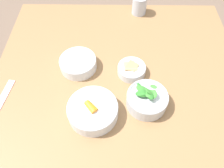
{
  "coord_description": "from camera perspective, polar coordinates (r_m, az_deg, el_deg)",
  "views": [
    {
      "loc": [
        -0.45,
        0.02,
        1.49
      ],
      "look_at": [
        0.07,
        0.03,
        0.77
      ],
      "focal_mm": 35.0,
      "sensor_mm": 36.0,
      "label": 1
    }
  ],
  "objects": [
    {
      "name": "bowl_cookies",
      "position": [
        0.95,
        5.13,
        3.85
      ],
      "size": [
        0.12,
        0.12,
        0.05
      ],
      "color": "silver",
      "rests_on": "dining_table"
    },
    {
      "name": "ground_plane",
      "position": [
        1.56,
        1.11,
        -18.73
      ],
      "size": [
        10.0,
        10.0,
        0.0
      ],
      "primitive_type": "plane",
      "color": "brown"
    },
    {
      "name": "bowl_beans_hotdog",
      "position": [
        0.98,
        -8.82,
        5.34
      ],
      "size": [
        0.16,
        0.16,
        0.05
      ],
      "color": "silver",
      "rests_on": "dining_table"
    },
    {
      "name": "dining_table",
      "position": [
        0.96,
        1.73,
        -7.4
      ],
      "size": [
        1.29,
        1.1,
        0.74
      ],
      "color": "olive",
      "rests_on": "ground_plane"
    },
    {
      "name": "bowl_greens",
      "position": [
        0.86,
        9.11,
        -3.88
      ],
      "size": [
        0.16,
        0.16,
        0.11
      ],
      "color": "silver",
      "rests_on": "dining_table"
    },
    {
      "name": "cup",
      "position": [
        1.25,
        7.17,
        19.75
      ],
      "size": [
        0.08,
        0.08,
        0.1
      ],
      "color": "#B2B7C1",
      "rests_on": "dining_table"
    },
    {
      "name": "bowl_carrots",
      "position": [
        0.82,
        -5.05,
        -6.85
      ],
      "size": [
        0.19,
        0.19,
        0.07
      ],
      "color": "silver",
      "rests_on": "dining_table"
    }
  ]
}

